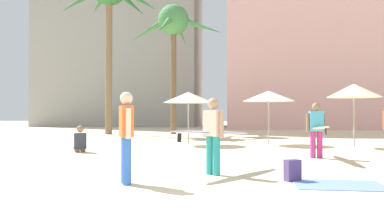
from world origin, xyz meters
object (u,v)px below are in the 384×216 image
object	(u,v)px
cafe_umbrella_3	(269,96)
backpack	(292,171)
palm_tree_left	(174,27)
person_mid_center	(317,128)
person_mid_left	(80,143)
person_far_right	(126,133)
cafe_umbrella_2	(188,97)
cafe_umbrella_0	(354,91)
person_far_left	(213,133)
beach_towel	(339,185)

from	to	relation	value
cafe_umbrella_3	backpack	xyz separation A→B (m)	(-0.34, -8.91, -1.87)
palm_tree_left	person_mid_center	xyz separation A→B (m)	(6.36, -12.95, -6.11)
person_mid_center	person_mid_left	size ratio (longest dim) A/B	2.59
person_mid_center	person_far_right	distance (m)	6.36
cafe_umbrella_2	person_far_right	distance (m)	9.12
cafe_umbrella_2	person_far_right	size ratio (longest dim) A/B	1.30
cafe_umbrella_0	person_mid_left	bearing A→B (deg)	-164.10
person_far_left	person_mid_left	distance (m)	6.53
backpack	person_far_right	xyz separation A→B (m)	(-3.14, -0.67, 0.75)
cafe_umbrella_3	person_mid_center	bearing A→B (deg)	-79.25
person_mid_left	person_far_right	bearing A→B (deg)	-177.57
person_mid_center	backpack	bearing A→B (deg)	158.00
cafe_umbrella_0	person_far_left	bearing A→B (deg)	-125.61
cafe_umbrella_0	beach_towel	world-z (taller)	cafe_umbrella_0
beach_towel	person_mid_left	distance (m)	9.03
person_mid_left	cafe_umbrella_0	bearing A→B (deg)	-101.83
palm_tree_left	beach_towel	size ratio (longest dim) A/B	5.30
cafe_umbrella_3	beach_towel	bearing A→B (deg)	-87.28
beach_towel	person_mid_left	xyz separation A→B (m)	(-7.24, 5.39, 0.30)
cafe_umbrella_0	person_mid_center	xyz separation A→B (m)	(-2.25, -3.99, -1.33)
cafe_umbrella_2	beach_towel	world-z (taller)	cafe_umbrella_2
cafe_umbrella_0	person_far_right	world-z (taller)	cafe_umbrella_0
beach_towel	person_far_right	bearing A→B (deg)	-175.53
backpack	person_far_right	distance (m)	3.30
backpack	person_far_right	world-z (taller)	person_far_right
beach_towel	person_mid_center	size ratio (longest dim) A/B	0.58
cafe_umbrella_2	cafe_umbrella_3	distance (m)	3.45
cafe_umbrella_2	cafe_umbrella_0	bearing A→B (deg)	-4.46
cafe_umbrella_2	cafe_umbrella_3	xyz separation A→B (m)	(3.41, 0.52, 0.07)
person_mid_left	person_mid_center	bearing A→B (deg)	-126.13
cafe_umbrella_0	person_mid_left	distance (m)	10.57
cafe_umbrella_2	backpack	bearing A→B (deg)	-69.93
backpack	person_far_right	size ratio (longest dim) A/B	0.24
cafe_umbrella_2	backpack	world-z (taller)	cafe_umbrella_2
palm_tree_left	beach_towel	world-z (taller)	palm_tree_left
palm_tree_left	backpack	world-z (taller)	palm_tree_left
beach_towel	person_mid_center	distance (m)	4.37
palm_tree_left	cafe_umbrella_0	size ratio (longest dim) A/B	3.39
backpack	person_mid_left	xyz separation A→B (m)	(-6.45, 5.02, 0.11)
person_far_right	person_mid_center	bearing A→B (deg)	20.82
cafe_umbrella_0	person_mid_center	world-z (taller)	cafe_umbrella_0
person_far_right	cafe_umbrella_3	bearing A→B (deg)	45.11
person_far_right	beach_towel	bearing A→B (deg)	-20.42
backpack	person_far_left	distance (m)	1.87
beach_towel	cafe_umbrella_0	bearing A→B (deg)	71.46
beach_towel	person_mid_center	bearing A→B (deg)	83.10
backpack	beach_towel	bearing A→B (deg)	-142.74
beach_towel	person_mid_center	world-z (taller)	person_mid_center
palm_tree_left	person_far_right	distance (m)	18.62
cafe_umbrella_0	backpack	distance (m)	8.87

